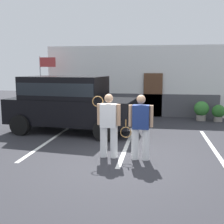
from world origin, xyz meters
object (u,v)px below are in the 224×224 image
Objects in this scene: tennis_player_woman at (140,127)px; potted_plant_by_porch at (201,110)px; potted_plant_secondary at (218,112)px; parked_suv at (69,101)px; flag_pole at (44,75)px; tennis_player_man at (109,125)px.

tennis_player_woman reaches higher than potted_plant_by_porch.
parked_suv is at bearing -153.53° from potted_plant_secondary.
parked_suv reaches higher than potted_plant_secondary.
flag_pole is (-2.21, 3.07, 0.87)m from parked_suv.
tennis_player_woman is 1.93× the size of potted_plant_by_porch.
tennis_player_woman is at bearing -179.54° from tennis_player_man.
tennis_player_woman is at bearing -49.30° from flag_pole.
parked_suv is 2.82× the size of tennis_player_man.
parked_suv reaches higher than potted_plant_by_porch.
tennis_player_man is at bearing -119.06° from potted_plant_by_porch.
tennis_player_man is at bearing -3.26° from tennis_player_woman.
tennis_player_man reaches higher than tennis_player_woman.
potted_plant_secondary is (0.71, -0.16, -0.07)m from potted_plant_by_porch.
tennis_player_woman is 7.78m from flag_pole.
potted_plant_by_porch is (5.20, 3.10, -0.66)m from parked_suv.
tennis_player_woman is at bearing -118.50° from potted_plant_secondary.
flag_pole is at bearing 179.09° from potted_plant_secondary.
tennis_player_man is 6.90m from potted_plant_secondary.
potted_plant_secondary is (5.90, 2.94, -0.73)m from parked_suv.
flag_pole reaches higher than tennis_player_man.
tennis_player_man is 0.58× the size of flag_pole.
potted_plant_by_porch is at bearing 0.23° from flag_pole.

